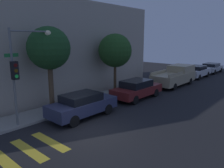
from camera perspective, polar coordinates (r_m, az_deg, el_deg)
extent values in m
plane|color=black|center=(11.03, -5.56, -12.86)|extent=(60.00, 60.00, 0.00)
cube|color=gray|center=(14.21, -17.37, -7.31)|extent=(26.00, 2.08, 0.14)
cube|color=#A89E8E|center=(17.47, -25.76, 7.86)|extent=(26.00, 6.00, 7.47)
cube|color=gold|center=(9.85, -26.49, -17.33)|extent=(0.45, 2.60, 0.00)
cube|color=gold|center=(10.20, -20.96, -15.79)|extent=(0.45, 2.60, 0.00)
cube|color=gold|center=(10.64, -15.92, -14.25)|extent=(0.45, 2.60, 0.00)
cylinder|color=slate|center=(12.03, -24.29, 1.00)|extent=(0.12, 0.12, 5.11)
cube|color=black|center=(11.77, -24.07, 3.24)|extent=(0.30, 0.30, 0.90)
cylinder|color=#4C0C0C|center=(11.59, -23.86, 4.49)|extent=(0.18, 0.02, 0.18)
cylinder|color=#593D0A|center=(11.62, -23.75, 3.17)|extent=(0.18, 0.02, 0.18)
cylinder|color=#26E54C|center=(11.66, -23.64, 1.86)|extent=(0.18, 0.02, 0.18)
cube|color=#19662D|center=(11.88, -24.80, 6.85)|extent=(0.70, 0.02, 0.18)
cylinder|color=slate|center=(12.32, -20.70, 12.78)|extent=(2.11, 0.08, 0.08)
sphere|color=#F9E5B2|center=(12.85, -16.43, 12.54)|extent=(0.36, 0.36, 0.36)
cube|color=#2D3351|center=(13.09, -7.62, -5.77)|extent=(4.25, 1.73, 0.68)
cube|color=black|center=(12.86, -8.05, -3.49)|extent=(2.21, 1.52, 0.44)
cylinder|color=black|center=(14.58, -5.65, -5.28)|extent=(0.65, 0.22, 0.65)
cylinder|color=black|center=(13.53, -1.16, -6.59)|extent=(0.65, 0.22, 0.65)
cylinder|color=black|center=(13.03, -14.27, -7.70)|extent=(0.65, 0.22, 0.65)
cylinder|color=black|center=(11.85, -9.98, -9.51)|extent=(0.65, 0.22, 0.65)
cube|color=maroon|center=(17.07, 6.55, -1.66)|extent=(4.50, 1.82, 0.62)
cube|color=black|center=(16.85, 6.38, 0.15)|extent=(2.34, 1.60, 0.51)
cylinder|color=black|center=(18.71, 6.95, -1.45)|extent=(0.65, 0.22, 0.65)
cylinder|color=black|center=(17.86, 11.28, -2.24)|extent=(0.65, 0.22, 0.65)
cylinder|color=black|center=(16.56, 1.40, -3.13)|extent=(0.65, 0.22, 0.65)
cylinder|color=black|center=(15.58, 6.02, -4.15)|extent=(0.65, 0.22, 0.65)
cube|color=tan|center=(22.29, 15.79, 1.56)|extent=(5.67, 2.09, 0.93)
cube|color=tan|center=(23.57, 17.58, 3.95)|extent=(2.55, 1.92, 0.66)
cube|color=tan|center=(21.37, 12.00, 2.97)|extent=(2.84, 0.08, 0.28)
cube|color=tan|center=(20.54, 16.44, 2.39)|extent=(2.84, 0.08, 0.28)
cylinder|color=black|center=(24.34, 15.55, 1.30)|extent=(0.65, 0.22, 0.65)
cylinder|color=black|center=(23.58, 19.69, 0.70)|extent=(0.65, 0.22, 0.65)
cylinder|color=black|center=(21.28, 11.33, 0.03)|extent=(0.65, 0.22, 0.65)
cylinder|color=black|center=(20.42, 15.94, -0.70)|extent=(0.65, 0.22, 0.65)
cube|color=silver|center=(27.80, 21.28, 2.92)|extent=(4.55, 1.77, 0.69)
cube|color=black|center=(27.62, 21.29, 4.05)|extent=(2.37, 1.55, 0.43)
cylinder|color=black|center=(29.44, 20.77, 2.73)|extent=(0.65, 0.22, 0.65)
cylinder|color=black|center=(28.92, 23.69, 2.35)|extent=(0.65, 0.22, 0.65)
cylinder|color=black|center=(26.85, 18.58, 2.07)|extent=(0.65, 0.22, 0.65)
cylinder|color=black|center=(26.28, 21.75, 1.64)|extent=(0.65, 0.22, 0.65)
cube|color=#B7BABF|center=(32.71, 24.52, 3.77)|extent=(4.49, 1.83, 0.56)
cube|color=black|center=(32.55, 24.54, 4.59)|extent=(2.33, 1.61, 0.40)
cylinder|color=black|center=(34.31, 23.88, 3.68)|extent=(0.65, 0.22, 0.65)
cylinder|color=black|center=(33.85, 26.52, 3.35)|extent=(0.65, 0.22, 0.65)
cylinder|color=black|center=(31.69, 22.30, 3.22)|extent=(0.65, 0.22, 0.65)
cylinder|color=black|center=(31.20, 25.15, 2.85)|extent=(0.65, 0.22, 0.65)
cylinder|color=brown|center=(14.07, -15.57, -1.20)|extent=(0.30, 0.30, 3.06)
sphere|color=#1E4721|center=(13.74, -16.16, 9.00)|extent=(2.58, 2.58, 2.58)
cylinder|color=#4C3823|center=(18.02, 0.78, 1.34)|extent=(0.23, 0.23, 2.62)
sphere|color=#234C1E|center=(17.74, 0.81, 8.74)|extent=(2.70, 2.70, 2.70)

